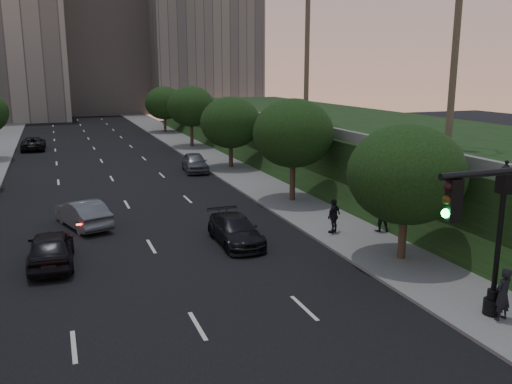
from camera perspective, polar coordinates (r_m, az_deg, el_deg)
name	(u,v)px	position (r m, az deg, el deg)	size (l,w,h in m)	color
road_surface	(115,184)	(42.58, -14.67, 0.86)	(16.00, 140.00, 0.02)	black
sidewalk_right	(242,174)	(44.73, -1.52, 1.93)	(4.50, 140.00, 0.15)	slate
embankment	(378,147)	(47.80, 12.75, 4.66)	(18.00, 90.00, 4.00)	black
parapet_wall	(288,123)	(43.45, 3.40, 7.29)	(0.35, 90.00, 0.70)	slate
office_block_mid	(101,45)	(114.05, -16.04, 14.61)	(22.00, 18.00, 26.00)	#9F9A92
office_block_right	(197,19)	(111.52, -6.23, 17.64)	(20.00, 22.00, 36.00)	gray
tree_right_a	(406,174)	(24.66, 15.53, 1.81)	(5.20, 5.20, 6.24)	#38281C
tree_right_b	(293,133)	(34.88, 3.93, 6.19)	(5.20, 5.20, 6.74)	#38281C
tree_right_c	(231,123)	(47.00, -2.70, 7.31)	(5.20, 5.20, 6.24)	#38281C
tree_right_d	(191,106)	(60.39, -6.85, 8.93)	(5.20, 5.20, 6.74)	#38281C
tree_right_e	(164,103)	(75.04, -9.63, 9.22)	(5.20, 5.20, 6.24)	#38281C
street_lamp	(498,247)	(20.27, 24.13, -5.26)	(0.64, 0.64, 5.62)	black
sedan_near_left	(51,248)	(25.72, -20.79, -5.52)	(1.91, 4.76, 1.62)	black
sedan_mid_left	(83,214)	(31.26, -17.77, -2.17)	(1.63, 4.69, 1.54)	#56595E
sedan_far_left	(33,143)	(63.03, -22.41, 4.75)	(2.40, 5.20, 1.44)	black
sedan_near_right	(235,230)	(27.02, -2.17, -4.05)	(1.95, 4.79, 1.39)	black
sedan_far_right	(195,162)	(46.21, -6.46, 3.11)	(1.88, 4.67, 1.59)	#54555C
pedestrian_a	(503,294)	(20.48, 24.55, -9.77)	(0.67, 0.44, 1.85)	black
pedestrian_b	(381,214)	(29.23, 12.98, -2.24)	(0.92, 0.72, 1.90)	black
pedestrian_c	(334,216)	(28.50, 8.21, -2.49)	(1.08, 0.45, 1.84)	black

